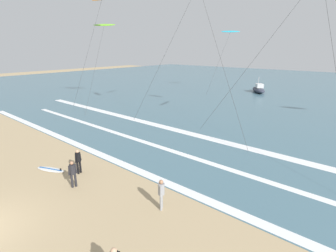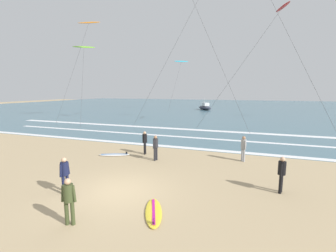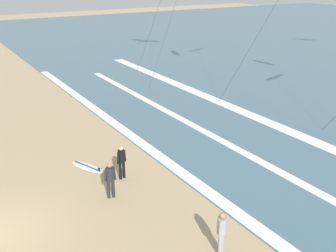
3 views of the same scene
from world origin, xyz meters
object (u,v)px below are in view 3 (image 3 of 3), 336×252
(surfer_background_far, at_px, (110,177))
(surfboard_right_spare, at_px, (87,167))
(surfer_mid_group, at_px, (122,159))
(surfer_left_far, at_px, (222,230))

(surfer_background_far, relative_size, surfboard_right_spare, 0.74)
(surfer_background_far, relative_size, surfer_mid_group, 1.00)
(surfer_mid_group, relative_size, surfboard_right_spare, 0.74)
(surfer_background_far, height_order, surfer_left_far, same)
(surfer_background_far, bearing_deg, surfer_mid_group, 138.72)
(surfboard_right_spare, bearing_deg, surfer_mid_group, 28.63)
(surfer_left_far, bearing_deg, surfer_background_far, -162.35)
(surfer_left_far, bearing_deg, surfer_mid_group, -175.15)
(surfer_left_far, xyz_separation_m, surfer_mid_group, (-6.47, -0.55, 0.00))
(surfer_background_far, relative_size, surfer_left_far, 1.00)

